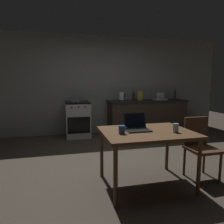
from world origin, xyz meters
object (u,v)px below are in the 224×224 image
stove_oven (78,119)px  dining_table (147,136)px  bottle (175,95)px  bottle_b (134,96)px  cereal_box (140,96)px  laptop (137,127)px  coffee_mug (122,130)px  chair (199,144)px  dish_rack (160,98)px  electric_kettle (122,97)px  frying_pan (75,101)px  drinking_glass (176,128)px

stove_oven → dining_table: bearing=-76.3°
bottle → bottle_b: bearing=173.7°
cereal_box → dining_table: bearing=-109.6°
laptop → coffee_mug: size_ratio=2.68×
laptop → chair: bearing=8.9°
coffee_mug → dish_rack: bearing=55.7°
dining_table → electric_kettle: 2.85m
bottle → cereal_box: size_ratio=1.15×
stove_oven → bottle_b: size_ratio=3.46×
laptop → coffee_mug: bearing=-140.9°
electric_kettle → frying_pan: 1.21m
drinking_glass → dish_rack: bearing=66.9°
electric_kettle → dish_rack: (1.11, -0.00, -0.06)m
dining_table → laptop: laptop is taller
cereal_box → bottle_b: (-0.15, 0.06, -0.00)m
stove_oven → drinking_glass: bearing=-71.1°
dish_rack → dining_table: bearing=-119.6°
laptop → drinking_glass: size_ratio=2.78×
dining_table → bottle: bearing=53.7°
stove_oven → bottle_b: (1.52, 0.08, 0.57)m
coffee_mug → dish_rack: dish_rack is taller
bottle_b → dish_rack: bearing=-6.1°
chair → dining_table: bearing=179.2°
stove_oven → chair: bearing=-60.9°
coffee_mug → drinking_glass: bearing=-7.8°
dining_table → bottle_b: (0.84, 2.87, 0.35)m
bottle_b → bottle: bearing=-6.3°
electric_kettle → frying_pan: size_ratio=0.56×
dish_rack → bottle_b: bearing=173.9°
laptop → cereal_box: cereal_box is taller
dish_rack → laptop: bearing=-122.0°
stove_oven → dining_table: stove_oven is taller
drinking_glass → cereal_box: size_ratio=0.47×
dish_rack → bottle_b: (-0.74, 0.08, 0.08)m
dining_table → coffee_mug: 0.39m
stove_oven → dining_table: 2.88m
laptop → bottle: size_ratio=1.12×
bottle → bottle_b: 1.18m
bottle → bottle_b: bottle is taller
bottle → coffee_mug: size_ratio=2.39×
stove_oven → chair: 3.14m
frying_pan → dish_rack: (2.32, 0.03, 0.02)m
electric_kettle → drinking_glass: 2.96m
cereal_box → bottle: bearing=-3.9°
drinking_glass → bottle_b: bottle_b is taller
coffee_mug → bottle: bearing=49.7°
dining_table → electric_kettle: (0.48, 2.79, 0.33)m
dish_rack → drinking_glass: bearing=-113.1°
bottle → frying_pan: bearing=179.6°
stove_oven → cereal_box: bearing=0.8°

